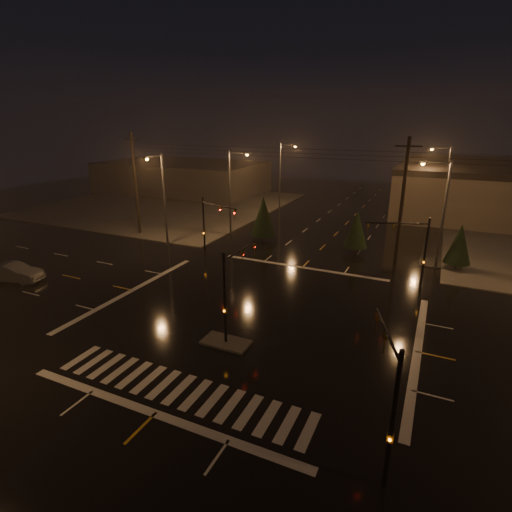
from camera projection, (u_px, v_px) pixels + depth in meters
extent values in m
plane|color=black|center=(253.00, 316.00, 28.51)|extent=(140.00, 140.00, 0.00)
cube|color=#47443F|center=(167.00, 204.00, 66.17)|extent=(36.00, 36.00, 0.12)
cube|color=#47443F|center=(226.00, 342.00, 25.05)|extent=(3.00, 1.60, 0.15)
cube|color=beige|center=(180.00, 389.00, 20.78)|extent=(15.00, 2.60, 0.01)
cube|color=beige|center=(155.00, 414.00, 19.06)|extent=(16.00, 0.50, 0.01)
cube|color=beige|center=(302.00, 267.00, 37.95)|extent=(16.00, 0.50, 0.01)
cube|color=#413C39|center=(182.00, 177.00, 77.57)|extent=(30.00, 18.00, 5.60)
cylinder|color=black|center=(225.00, 300.00, 24.10)|extent=(0.18, 0.18, 6.00)
cylinder|color=black|center=(241.00, 250.00, 25.22)|extent=(0.12, 4.50, 0.12)
imported|color=#594707|center=(255.00, 242.00, 26.98)|extent=(0.16, 0.20, 1.00)
cube|color=#594707|center=(225.00, 310.00, 24.33)|extent=(0.25, 0.18, 0.35)
cylinder|color=black|center=(425.00, 254.00, 32.38)|extent=(0.18, 0.18, 6.00)
cylinder|color=black|center=(397.00, 223.00, 31.77)|extent=(4.74, 1.82, 0.12)
imported|color=#594707|center=(368.00, 223.00, 31.96)|extent=(0.24, 0.22, 1.00)
cube|color=#594707|center=(424.00, 262.00, 32.60)|extent=(0.25, 0.18, 0.35)
cylinder|color=black|center=(204.00, 226.00, 40.72)|extent=(0.18, 0.18, 6.00)
cylinder|color=black|center=(219.00, 206.00, 38.25)|extent=(4.74, 1.82, 0.12)
imported|color=#594707|center=(235.00, 210.00, 36.76)|extent=(0.24, 0.22, 1.00)
cube|color=#594707|center=(204.00, 233.00, 40.95)|extent=(0.25, 0.18, 0.35)
cylinder|color=black|center=(392.00, 422.00, 14.35)|extent=(0.18, 0.18, 6.00)
cylinder|color=black|center=(387.00, 333.00, 15.42)|extent=(1.48, 3.80, 0.12)
imported|color=#594707|center=(378.00, 313.00, 17.13)|extent=(0.22, 0.24, 1.00)
cube|color=#594707|center=(390.00, 438.00, 14.57)|extent=(0.25, 0.18, 0.35)
cylinder|color=#38383A|center=(230.00, 194.00, 46.91)|extent=(0.24, 0.24, 10.00)
cylinder|color=#38383A|center=(238.00, 153.00, 44.88)|extent=(2.40, 0.14, 0.14)
cube|color=#38383A|center=(247.00, 153.00, 44.46)|extent=(0.70, 0.30, 0.18)
sphere|color=orange|center=(247.00, 155.00, 44.50)|extent=(0.32, 0.32, 0.32)
cylinder|color=#38383A|center=(280.00, 177.00, 60.65)|extent=(0.24, 0.24, 10.00)
cylinder|color=#38383A|center=(288.00, 145.00, 58.62)|extent=(2.40, 0.14, 0.14)
cube|color=#38383A|center=(295.00, 146.00, 58.20)|extent=(0.70, 0.30, 0.18)
sphere|color=orange|center=(295.00, 146.00, 58.24)|extent=(0.32, 0.32, 0.32)
cylinder|color=#38383A|center=(443.00, 217.00, 36.05)|extent=(0.24, 0.24, 10.00)
cylinder|color=#38383A|center=(437.00, 162.00, 34.98)|extent=(2.40, 0.14, 0.14)
cube|color=#38383A|center=(423.00, 162.00, 35.43)|extent=(0.70, 0.30, 0.18)
sphere|color=orange|center=(423.00, 164.00, 35.47)|extent=(0.32, 0.32, 0.32)
cylinder|color=#38383A|center=(446.00, 185.00, 53.23)|extent=(0.24, 0.24, 10.00)
cylinder|color=#38383A|center=(441.00, 148.00, 52.15)|extent=(2.40, 0.14, 0.14)
cube|color=#38383A|center=(432.00, 148.00, 52.60)|extent=(0.70, 0.30, 0.18)
sphere|color=orange|center=(432.00, 149.00, 52.64)|extent=(0.32, 0.32, 0.32)
cylinder|color=#38383A|center=(165.00, 201.00, 43.12)|extent=(0.24, 0.24, 10.00)
cylinder|color=#38383A|center=(154.00, 156.00, 40.53)|extent=(0.14, 2.40, 0.14)
cube|color=#38383A|center=(147.00, 158.00, 39.61)|extent=(0.30, 0.70, 0.18)
sphere|color=orange|center=(147.00, 159.00, 39.65)|extent=(0.32, 0.32, 0.32)
cylinder|color=black|center=(136.00, 185.00, 47.33)|extent=(0.32, 0.32, 12.00)
cube|color=black|center=(131.00, 139.00, 45.64)|extent=(2.20, 0.12, 0.12)
cylinder|color=black|center=(401.00, 207.00, 35.40)|extent=(0.32, 0.32, 12.00)
cube|color=black|center=(409.00, 146.00, 33.72)|extent=(2.20, 0.12, 0.12)
cylinder|color=black|center=(455.00, 266.00, 37.26)|extent=(0.18, 0.18, 0.70)
cone|color=black|center=(459.00, 244.00, 36.55)|extent=(2.36, 2.36, 3.69)
cylinder|color=black|center=(263.00, 238.00, 46.15)|extent=(0.18, 0.18, 0.70)
cone|color=black|center=(263.00, 216.00, 45.31)|extent=(2.87, 2.87, 4.48)
cylinder|color=black|center=(355.00, 250.00, 41.93)|extent=(0.18, 0.18, 0.70)
cone|color=black|center=(356.00, 229.00, 41.19)|extent=(2.49, 2.49, 3.89)
imported|color=#55585C|center=(14.00, 272.00, 34.46)|extent=(5.16, 2.93, 1.61)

